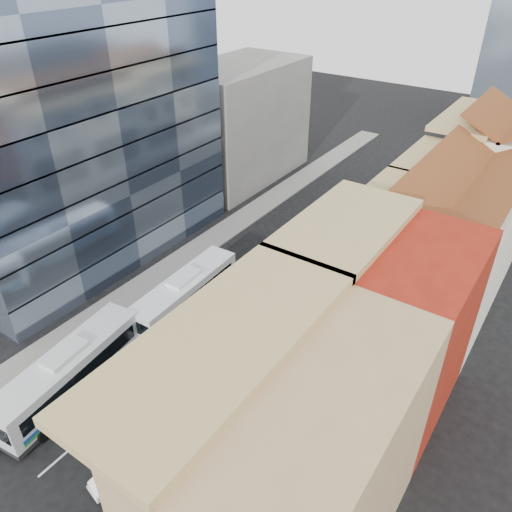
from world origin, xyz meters
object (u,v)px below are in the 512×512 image
Objects in this scene: office_tower at (68,98)px; sedan_right at (120,472)px; bus_left_near at (70,372)px; bus_left_far at (185,294)px; shophouse_tan at (293,473)px; bus_right at (192,354)px.

sedan_right is (21.05, -16.38, -14.40)m from office_tower.
bus_left_near is 3.19× the size of sedan_right.
bus_left_near is 1.05× the size of bus_left_far.
shophouse_tan is 18.06m from bus_left_near.
bus_right reaches higher than sedan_right.
bus_right is (19.17, -7.64, -13.08)m from office_tower.
bus_left_near is (-17.58, 0.41, -4.14)m from shophouse_tan.
office_tower is 2.51× the size of bus_right.
shophouse_tan is 3.85× the size of sedan_right.
office_tower is 19.42m from bus_left_far.
shophouse_tan is at bearing -36.26° from bus_left_far.
bus_left_far is 7.29m from bus_right.
bus_right is at bearing 39.33° from bus_left_near.
bus_left_near is 11.10m from bus_left_far.
bus_left_far is (-17.00, 11.50, -4.22)m from shophouse_tan.
shophouse_tan is 35.19m from office_tower.
office_tower reaches higher than bus_left_far.
sedan_right is (7.06, -13.88, -1.18)m from bus_left_far.
office_tower is 2.71× the size of bus_left_far.
shophouse_tan reaches higher than bus_right.
shophouse_tan is 0.47× the size of office_tower.
bus_right is (5.74, 5.95, 0.06)m from bus_left_near.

